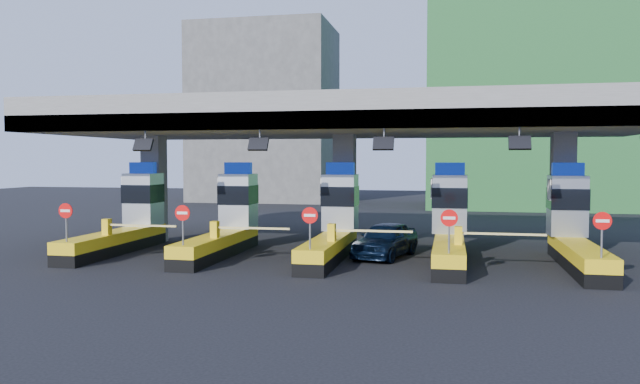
# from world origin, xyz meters

# --- Properties ---
(ground) EXTENTS (120.00, 120.00, 0.00)m
(ground) POSITION_xyz_m (0.00, 0.00, 0.00)
(ground) COLOR black
(ground) RESTS_ON ground
(toll_canopy) EXTENTS (28.00, 12.09, 7.00)m
(toll_canopy) POSITION_xyz_m (0.00, 2.87, 6.13)
(toll_canopy) COLOR slate
(toll_canopy) RESTS_ON ground
(toll_lane_far_left) EXTENTS (4.43, 8.00, 4.16)m
(toll_lane_far_left) POSITION_xyz_m (-10.00, 0.28, 1.40)
(toll_lane_far_left) COLOR black
(toll_lane_far_left) RESTS_ON ground
(toll_lane_left) EXTENTS (4.43, 8.00, 4.16)m
(toll_lane_left) POSITION_xyz_m (-5.00, 0.28, 1.40)
(toll_lane_left) COLOR black
(toll_lane_left) RESTS_ON ground
(toll_lane_center) EXTENTS (4.43, 8.00, 4.16)m
(toll_lane_center) POSITION_xyz_m (0.00, 0.28, 1.40)
(toll_lane_center) COLOR black
(toll_lane_center) RESTS_ON ground
(toll_lane_right) EXTENTS (4.43, 8.00, 4.16)m
(toll_lane_right) POSITION_xyz_m (5.00, 0.28, 1.40)
(toll_lane_right) COLOR black
(toll_lane_right) RESTS_ON ground
(toll_lane_far_right) EXTENTS (4.43, 8.00, 4.16)m
(toll_lane_far_right) POSITION_xyz_m (10.00, 0.28, 1.40)
(toll_lane_far_right) COLOR black
(toll_lane_far_right) RESTS_ON ground
(bg_building_scaffold) EXTENTS (18.00, 12.00, 28.00)m
(bg_building_scaffold) POSITION_xyz_m (12.00, 32.00, 14.00)
(bg_building_scaffold) COLOR #1E5926
(bg_building_scaffold) RESTS_ON ground
(bg_building_concrete) EXTENTS (14.00, 10.00, 18.00)m
(bg_building_concrete) POSITION_xyz_m (-14.00, 36.00, 9.00)
(bg_building_concrete) COLOR #4C4C49
(bg_building_concrete) RESTS_ON ground
(van) EXTENTS (2.95, 4.88, 1.55)m
(van) POSITION_xyz_m (2.26, 0.44, 0.78)
(van) COLOR black
(van) RESTS_ON ground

